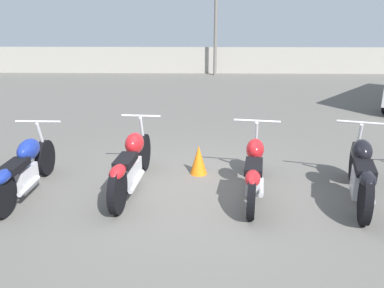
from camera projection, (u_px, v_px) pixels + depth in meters
The scene contains 7 objects.
ground_plane at pixel (191, 191), 5.68m from camera, with size 60.00×60.00×0.00m, color #5B5954.
fence_back at pixel (199, 60), 18.57m from camera, with size 40.00×0.04×1.28m.
motorcycle_slot_1 at pixel (24, 168), 5.47m from camera, with size 0.72×2.02×0.96m.
motorcycle_slot_2 at pixel (132, 163), 5.61m from camera, with size 0.65×2.19×0.99m.
motorcycle_slot_3 at pixel (254, 169), 5.45m from camera, with size 0.73×2.10×0.96m.
motorcycle_slot_4 at pixel (361, 172), 5.24m from camera, with size 0.84×1.98×1.02m.
traffic_cone_near at pixel (199, 160), 6.26m from camera, with size 0.29×0.29×0.50m.
Camera 1 is at (0.14, -5.18, 2.44)m, focal length 35.00 mm.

